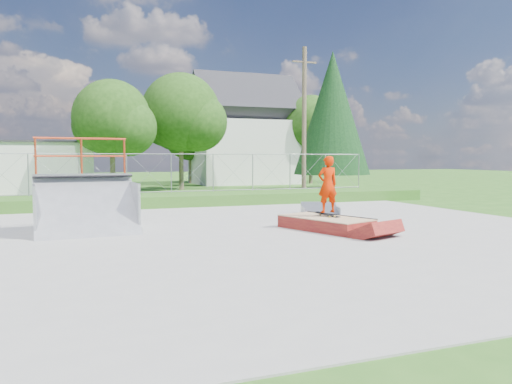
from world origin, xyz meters
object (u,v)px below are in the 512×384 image
Objects in this scene: grind_box at (325,224)px; flat_bank_ramp at (320,210)px; skater at (328,187)px; quarter_pipe at (86,185)px.

flat_bank_ramp is at bearing 44.86° from grind_box.
grind_box is at bearing 45.25° from skater.
grind_box is 3.94m from flat_bank_ramp.
quarter_pipe is 6.86m from skater.
flat_bank_ramp is 0.85× the size of skater.
skater is (0.12, 0.11, 1.07)m from grind_box.
grind_box is at bearing -95.30° from flat_bank_ramp.
flat_bank_ramp is at bearing -112.89° from skater.
grind_box is 1.08m from skater.
skater reaches higher than grind_box.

